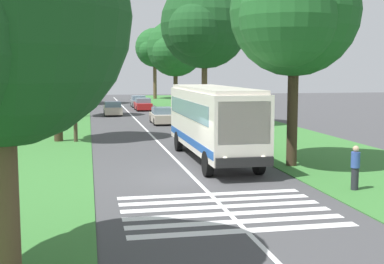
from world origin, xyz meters
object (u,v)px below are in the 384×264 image
object	(u,v)px
roadside_tree_left_1	(75,61)
roadside_tree_right_2	(291,15)
pedestrian	(355,167)
trailing_car_2	(143,105)
roadside_tree_right_1	(174,49)
trailing_car_0	(162,116)
coach_bus	(213,118)
trailing_car_1	(113,109)
roadside_tree_left_0	(51,12)
utility_pole	(74,83)
roadside_tree_right_3	(202,27)
roadside_tree_right_0	(154,49)
trailing_car_3	(138,102)
roadside_tree_left_3	(77,47)

from	to	relation	value
roadside_tree_left_1	roadside_tree_right_2	xyz separation A→B (m)	(-50.31, -10.90, 1.15)
pedestrian	trailing_car_2	bearing A→B (deg)	4.95
roadside_tree_right_1	trailing_car_0	bearing A→B (deg)	167.64
coach_bus	trailing_car_0	world-z (taller)	coach_bus
trailing_car_1	roadside_tree_left_0	distance (m)	21.78
trailing_car_2	roadside_tree_left_1	size ratio (longest dim) A/B	0.44
utility_pole	roadside_tree_left_1	bearing A→B (deg)	1.16
roadside_tree_left_1	roadside_tree_right_1	world-z (taller)	roadside_tree_right_1
roadside_tree_right_1	roadside_tree_right_2	bearing A→B (deg)	178.34
trailing_car_0	roadside_tree_left_1	size ratio (longest dim) A/B	0.44
coach_bus	trailing_car_1	distance (m)	28.88
coach_bus	utility_pole	bearing A→B (deg)	39.77
utility_pole	coach_bus	bearing A→B (deg)	-140.23
roadside_tree_right_1	roadside_tree_right_2	xyz separation A→B (m)	(-40.56, 1.18, -0.07)
roadside_tree_left_0	roadside_tree_right_2	distance (m)	15.88
roadside_tree_left_0	utility_pole	distance (m)	4.57
roadside_tree_left_0	trailing_car_1	bearing A→B (deg)	-12.92
trailing_car_1	roadside_tree_right_3	distance (m)	15.63
trailing_car_2	pedestrian	distance (m)	42.51
roadside_tree_left_1	roadside_tree_right_0	xyz separation A→B (m)	(11.45, -12.21, 2.19)
roadside_tree_left_0	trailing_car_0	bearing A→B (deg)	-39.16
trailing_car_1	trailing_car_0	bearing A→B (deg)	-158.84
roadside_tree_right_3	trailing_car_0	bearing A→B (deg)	53.73
trailing_car_0	roadside_tree_right_2	bearing A→B (deg)	-171.81
roadside_tree_right_0	trailing_car_3	bearing A→B (deg)	167.00
roadside_tree_left_0	roadside_tree_right_1	size ratio (longest dim) A/B	1.02
coach_bus	trailing_car_2	xyz separation A→B (m)	(34.68, -0.05, -1.48)
trailing_car_0	roadside_tree_right_1	world-z (taller)	roadside_tree_right_1
trailing_car_3	pedestrian	size ratio (longest dim) A/B	2.54
trailing_car_1	utility_pole	world-z (taller)	utility_pole
roadside_tree_right_0	pedestrian	size ratio (longest dim) A/B	6.74
roadside_tree_right_2	roadside_tree_right_3	xyz separation A→B (m)	(19.02, 0.01, 1.05)
roadside_tree_left_1	roadside_tree_right_2	size ratio (longest dim) A/B	0.95
trailing_car_2	roadside_tree_right_2	xyz separation A→B (m)	(-37.04, -3.08, 6.41)
roadside_tree_left_3	roadside_tree_right_0	bearing A→B (deg)	-19.89
roadside_tree_left_0	roadside_tree_right_0	bearing A→B (deg)	-14.05
trailing_car_1	trailing_car_2	distance (m)	7.13
roadside_tree_right_2	trailing_car_3	bearing A→B (deg)	4.08
coach_bus	roadside_tree_left_1	bearing A→B (deg)	9.21
coach_bus	roadside_tree_right_1	distance (m)	38.77
roadside_tree_right_0	roadside_tree_left_3	bearing A→B (deg)	160.11
trailing_car_3	roadside_tree_left_1	size ratio (longest dim) A/B	0.44
trailing_car_2	trailing_car_0	bearing A→B (deg)	-179.92
roadside_tree_right_2	roadside_tree_right_3	world-z (taller)	roadside_tree_right_3
coach_bus	pedestrian	distance (m)	8.61
roadside_tree_left_1	roadside_tree_right_3	distance (m)	33.20
utility_pole	roadside_tree_right_3	bearing A→B (deg)	-50.57
coach_bus	trailing_car_3	distance (m)	40.51
trailing_car_0	trailing_car_2	bearing A→B (deg)	0.08
coach_bus	trailing_car_0	distance (m)	18.96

